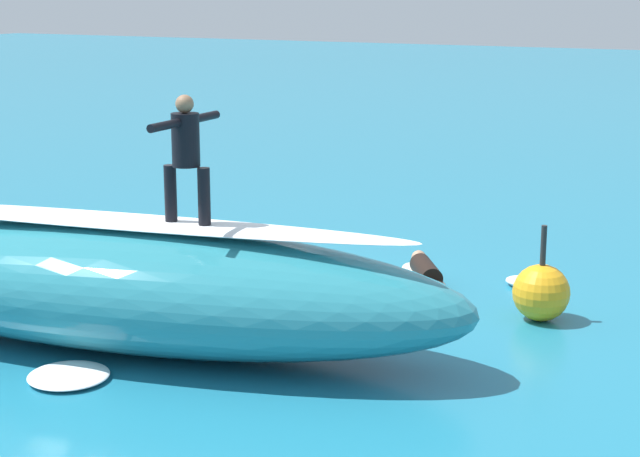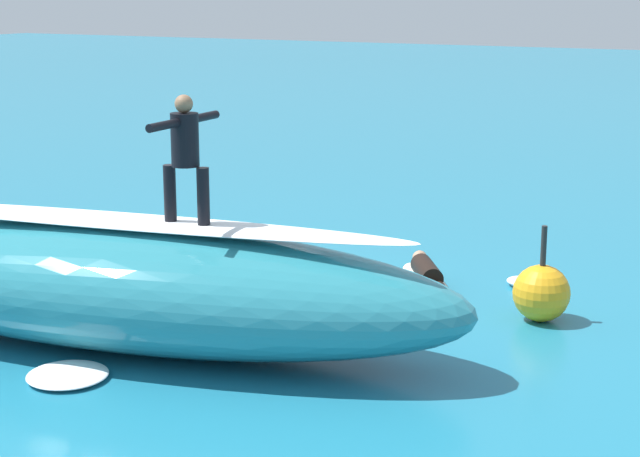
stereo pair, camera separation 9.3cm
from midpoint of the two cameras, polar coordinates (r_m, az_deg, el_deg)
name	(u,v)px [view 1 (the left image)]	position (r m, az deg, el deg)	size (l,w,h in m)	color
ground_plane	(219,295)	(14.59, -5.69, -3.61)	(120.00, 120.00, 0.00)	teal
wave_crest	(122,285)	(12.59, -10.85, -3.02)	(8.42, 2.31, 1.46)	teal
wave_foam_lip	(120,221)	(12.41, -11.00, 0.40)	(7.16, 0.81, 0.08)	white
surfboard_riding	(188,227)	(12.02, -7.37, 0.09)	(1.93, 0.50, 0.07)	#E0563D
surfer_riding	(186,150)	(11.85, -7.49, 4.25)	(0.58, 1.39, 1.46)	black
surfboard_paddling	(426,284)	(14.96, 5.56, -3.02)	(2.41, 0.55, 0.08)	#EAE5C6
surfer_paddling	(428,275)	(14.79, 5.68, -2.51)	(1.17, 1.59, 0.32)	black
buoy_marker	(541,292)	(13.63, 11.69, -3.40)	(0.73, 0.73, 1.24)	orange
foam_patch_near	(69,375)	(11.82, -13.67, -7.73)	(0.91, 0.88, 0.10)	white
foam_patch_mid	(522,282)	(15.19, 10.73, -2.85)	(0.52, 0.41, 0.13)	white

